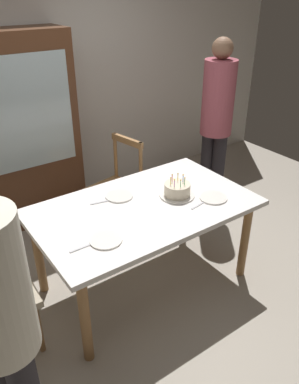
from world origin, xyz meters
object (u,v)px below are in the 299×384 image
(dining_table, at_px, (144,215))
(chair_spindle_back, at_px, (116,189))
(person_guest, at_px, (217,118))
(plate_far_side, at_px, (119,196))
(plate_near_guest, at_px, (213,198))
(china_cabinet, at_px, (19,134))
(birthday_cake, at_px, (177,190))
(plate_near_celebrant, at_px, (106,240))

(dining_table, height_order, chair_spindle_back, chair_spindle_back)
(person_guest, bearing_deg, plate_far_side, -164.93)
(plate_near_guest, height_order, person_guest, person_guest)
(china_cabinet, bearing_deg, dining_table, -75.36)
(plate_far_side, height_order, china_cabinet, china_cabinet)
(dining_table, height_order, plate_near_guest, plate_near_guest)
(plate_far_side, height_order, chair_spindle_back, chair_spindle_back)
(chair_spindle_back, bearing_deg, dining_table, -105.67)
(birthday_cake, height_order, person_guest, person_guest)
(dining_table, height_order, birthday_cake, birthday_cake)
(plate_near_guest, bearing_deg, birthday_cake, 136.60)
(chair_spindle_back, distance_m, china_cabinet, 1.09)
(plate_near_celebrant, height_order, china_cabinet, china_cabinet)
(dining_table, distance_m, plate_far_side, 0.26)
(birthday_cake, bearing_deg, plate_far_side, 146.09)
(dining_table, xyz_separation_m, china_cabinet, (-0.41, 1.56, 0.28))
(plate_near_guest, bearing_deg, person_guest, 45.81)
(birthday_cake, distance_m, chair_spindle_back, 0.93)
(dining_table, height_order, person_guest, person_guest)
(dining_table, relative_size, china_cabinet, 0.89)
(plate_near_celebrant, bearing_deg, birthday_cake, 14.48)
(plate_near_guest, bearing_deg, plate_far_side, 142.45)
(plate_near_guest, bearing_deg, china_cabinet, 117.07)
(dining_table, distance_m, china_cabinet, 1.63)
(plate_far_side, distance_m, plate_near_guest, 0.74)
(plate_near_guest, height_order, china_cabinet, china_cabinet)
(plate_near_celebrant, bearing_deg, person_guest, 25.04)
(birthday_cake, xyz_separation_m, person_guest, (1.01, 0.63, 0.23))
(dining_table, xyz_separation_m, plate_far_side, (-0.08, 0.23, 0.09))
(dining_table, relative_size, birthday_cake, 6.01)
(dining_table, distance_m, person_guest, 1.49)
(plate_far_side, height_order, plate_near_guest, same)
(dining_table, relative_size, plate_near_guest, 7.65)
(dining_table, relative_size, plate_far_side, 7.65)
(plate_near_celebrant, distance_m, plate_near_guest, 0.97)
(birthday_cake, relative_size, person_guest, 0.15)
(birthday_cake, relative_size, chair_spindle_back, 0.29)
(plate_far_side, bearing_deg, person_guest, 15.07)
(dining_table, bearing_deg, plate_near_guest, -24.15)
(chair_spindle_back, relative_size, person_guest, 0.52)
(person_guest, relative_size, china_cabinet, 0.95)
(plate_near_celebrant, distance_m, china_cabinet, 1.79)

